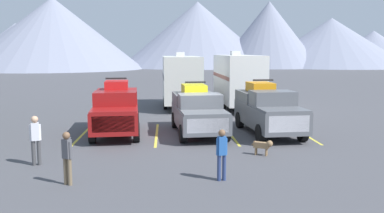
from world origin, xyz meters
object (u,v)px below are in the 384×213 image
pickup_truck_a (116,109)px  dog (264,145)px  person_c (222,151)px  camper_trailer_b (238,78)px  person_a (67,155)px  pickup_truck_c (268,109)px  pickup_truck_b (198,110)px  camper_trailer_a (181,79)px  person_b (35,137)px

pickup_truck_a → dog: size_ratio=7.04×
person_c → dog: 3.61m
camper_trailer_b → person_a: bearing=-116.4°
camper_trailer_b → pickup_truck_c: bearing=-90.5°
pickup_truck_b → camper_trailer_b: camper_trailer_b is taller
camper_trailer_b → dog: bearing=-95.6°
pickup_truck_a → camper_trailer_b: size_ratio=0.63×
pickup_truck_a → dog: 7.68m
person_c → person_a: bearing=-178.6°
person_c → camper_trailer_a: bearing=92.1°
pickup_truck_a → person_c: pickup_truck_a is taller
dog → pickup_truck_c: bearing=74.3°
pickup_truck_b → person_a: size_ratio=3.39×
person_b → person_c: (6.21, -2.13, -0.08)m
person_b → pickup_truck_b: bearing=41.2°
pickup_truck_a → pickup_truck_c: pickup_truck_a is taller
pickup_truck_b → person_b: pickup_truck_b is taller
person_b → dog: 8.30m
pickup_truck_c → dog: 4.44m
camper_trailer_b → person_a: 17.84m
pickup_truck_c → camper_trailer_b: (0.08, 8.69, 0.92)m
person_a → pickup_truck_b: bearing=59.4°
person_b → dog: (8.24, 0.81, -0.60)m
person_b → camper_trailer_b: bearing=55.3°
pickup_truck_b → camper_trailer_b: size_ratio=0.64×
person_c → person_b: bearing=161.1°
camper_trailer_b → person_b: size_ratio=4.89×
camper_trailer_a → pickup_truck_a: bearing=-110.9°
person_a → dog: bearing=24.7°
pickup_truck_c → person_b: pickup_truck_c is taller
person_c → camper_trailer_b: bearing=78.3°
camper_trailer_b → person_a: size_ratio=5.30×
pickup_truck_a → dog: (6.10, -4.60, -0.80)m
pickup_truck_b → person_b: size_ratio=3.13×
camper_trailer_a → camper_trailer_b: (3.89, -0.78, 0.04)m
pickup_truck_a → dog: pickup_truck_a is taller
camper_trailer_a → camper_trailer_b: bearing=-11.3°
pickup_truck_b → dog: bearing=-64.0°
pickup_truck_b → pickup_truck_c: size_ratio=1.00×
pickup_truck_c → person_c: pickup_truck_c is taller
person_b → dog: size_ratio=2.29×
pickup_truck_c → person_b: bearing=-151.9°
pickup_truck_a → pickup_truck_c: (7.28, -0.39, -0.03)m
camper_trailer_a → dog: bearing=-79.1°
pickup_truck_b → pickup_truck_a: bearing=178.2°
pickup_truck_b → camper_trailer_a: (-0.44, 9.20, 0.94)m
camper_trailer_a → dog: camper_trailer_a is taller
pickup_truck_c → camper_trailer_b: bearing=89.5°
camper_trailer_a → pickup_truck_c: bearing=-68.1°
camper_trailer_b → person_b: camper_trailer_b is taller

